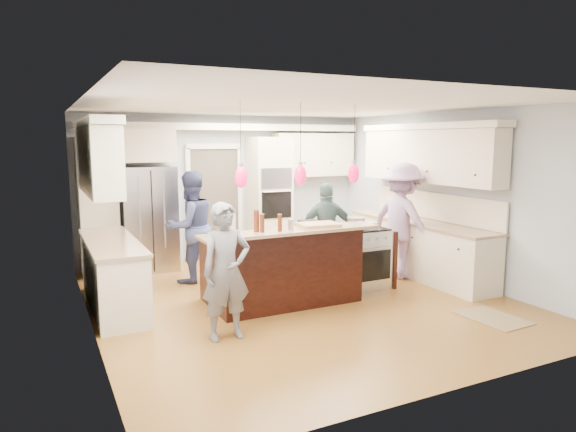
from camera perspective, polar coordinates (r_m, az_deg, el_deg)
name	(u,v)px	position (r m, az deg, el deg)	size (l,w,h in m)	color
ground_plane	(299,299)	(7.38, 1.22, -9.22)	(6.00, 6.00, 0.00)	#A36D2C
room_shell	(299,171)	(7.05, 1.26, 5.01)	(5.54, 6.04, 2.72)	#B2BCC6
refrigerator	(148,219)	(9.14, -15.25, -0.30)	(0.90, 0.70, 1.80)	#B7B7BC
oven_column	(270,198)	(9.83, -2.06, 2.05)	(0.72, 0.69, 2.30)	beige
back_upper_cabinets	(191,172)	(9.36, -10.73, 4.78)	(5.30, 0.61, 2.54)	beige
right_counter_run	(422,213)	(8.76, 14.65, 0.38)	(0.64, 3.10, 2.51)	beige
left_cabinets	(107,231)	(7.18, -19.45, -1.53)	(0.64, 2.30, 2.51)	beige
kitchen_island	(281,267)	(7.21, -0.79, -5.66)	(2.10, 1.46, 1.12)	black
island_range	(362,258)	(7.97, 8.18, -4.59)	(0.82, 0.71, 0.92)	#B7B7BC
pendant_lights	(300,175)	(6.48, 1.39, 4.59)	(1.75, 0.15, 1.03)	black
person_bar_end	(226,271)	(5.82, -6.88, -6.13)	(0.57, 0.37, 1.56)	slate
person_far_left	(191,227)	(8.24, -10.77, -1.20)	(0.86, 0.67, 1.77)	navy
person_far_right	(327,231)	(8.37, 4.35, -1.64)	(0.91, 0.38, 1.56)	#445F5B
person_range_side	(402,221)	(8.54, 12.54, -0.52)	(1.22, 0.70, 1.88)	#A581AE
floor_rug	(493,318)	(7.12, 21.81, -10.46)	(0.57, 0.84, 0.01)	olive
water_bottle	(233,224)	(6.08, -6.13, -0.87)	(0.07, 0.07, 0.28)	silver
beer_bottle_a	(257,221)	(6.31, -3.52, -0.54)	(0.07, 0.07, 0.27)	#4B1E0D
beer_bottle_b	(280,223)	(6.32, -0.92, -0.76)	(0.05, 0.05, 0.22)	#4B1E0D
beer_bottle_c	(262,223)	(6.27, -2.90, -0.80)	(0.06, 0.06, 0.23)	#4B1E0D
drink_can	(291,224)	(6.47, 0.29, -0.94)	(0.07, 0.07, 0.13)	#B7B7BC
cutting_board	(318,225)	(6.74, 3.38, -0.97)	(0.52, 0.37, 0.04)	tan
pot_large	(356,222)	(7.87, 7.56, -0.72)	(0.27, 0.27, 0.16)	#B7B7BC
pot_small	(371,226)	(7.77, 9.20, -1.06)	(0.21, 0.21, 0.11)	#B7B7BC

